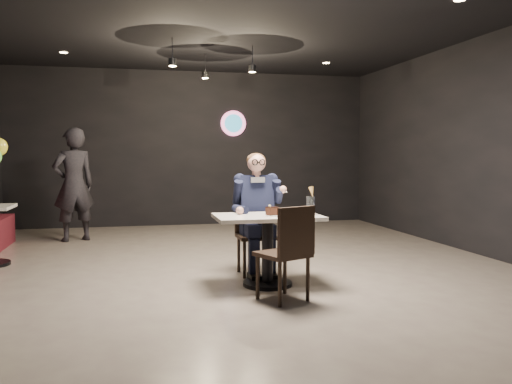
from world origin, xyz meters
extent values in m
plane|color=gray|center=(0.00, 0.00, 0.00)|extent=(9.00, 9.00, 0.00)
cube|color=black|center=(0.00, 2.00, 2.88)|extent=(1.40, 1.20, 0.36)
cube|color=white|center=(0.22, -0.67, 0.38)|extent=(1.10, 0.70, 0.75)
cube|color=black|center=(0.22, -0.12, 0.46)|extent=(0.42, 0.46, 0.92)
cube|color=black|center=(0.22, -1.26, 0.46)|extent=(0.57, 0.59, 0.92)
cube|color=black|center=(0.22, -0.12, 0.72)|extent=(0.60, 0.80, 1.44)
cylinder|color=white|center=(0.29, -0.78, 0.76)|extent=(0.20, 0.20, 0.01)
cube|color=black|center=(0.24, -0.77, 0.80)|extent=(0.13, 0.12, 0.08)
ellipsoid|color=green|center=(0.28, -0.77, 0.84)|extent=(0.06, 0.04, 0.01)
cylinder|color=silver|center=(0.67, -0.72, 0.85)|extent=(0.09, 0.09, 0.19)
cone|color=#DDAE5A|center=(0.68, -0.74, 0.99)|extent=(0.07, 0.07, 0.12)
imported|color=black|center=(-2.08, 2.89, 0.90)|extent=(0.78, 0.66, 1.81)
camera|label=1|loc=(-1.15, -6.16, 1.39)|focal=38.00mm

